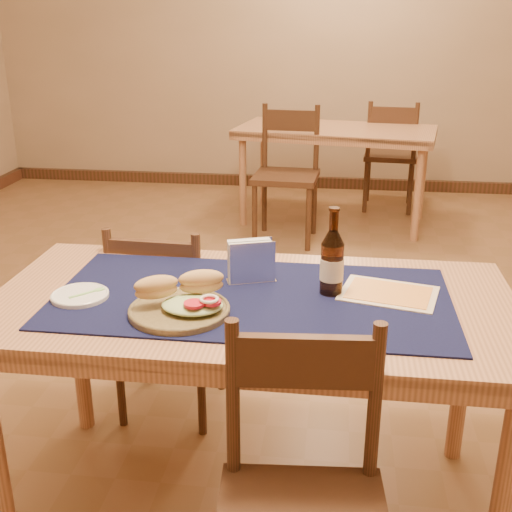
# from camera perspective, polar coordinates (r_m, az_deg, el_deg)

# --- Properties ---
(room) EXTENTS (6.04, 7.04, 2.84)m
(room) POSITION_cam_1_polar(r_m,az_deg,el_deg) (2.58, 2.12, 17.11)
(room) COLOR brown
(room) RESTS_ON ground
(main_table) EXTENTS (1.60, 0.80, 0.75)m
(main_table) POSITION_cam_1_polar(r_m,az_deg,el_deg) (1.99, -0.38, -5.93)
(main_table) COLOR #B37B54
(main_table) RESTS_ON ground
(placemat) EXTENTS (1.20, 0.60, 0.01)m
(placemat) POSITION_cam_1_polar(r_m,az_deg,el_deg) (1.96, -0.38, -3.69)
(placemat) COLOR black
(placemat) RESTS_ON main_table
(baseboard) EXTENTS (6.00, 7.00, 0.10)m
(baseboard) POSITION_cam_1_polar(r_m,az_deg,el_deg) (2.99, 1.78, -9.71)
(baseboard) COLOR #462619
(baseboard) RESTS_ON ground
(back_table) EXTENTS (1.58, 0.97, 0.75)m
(back_table) POSITION_cam_1_polar(r_m,az_deg,el_deg) (5.05, 7.10, 10.33)
(back_table) COLOR #B37B54
(back_table) RESTS_ON ground
(chair_main_far) EXTENTS (0.40, 0.40, 0.84)m
(chair_main_far) POSITION_cam_1_polar(r_m,az_deg,el_deg) (2.58, -7.90, -5.38)
(chair_main_far) COLOR #462619
(chair_main_far) RESTS_ON ground
(chair_main_near) EXTENTS (0.44, 0.44, 0.88)m
(chair_main_near) POSITION_cam_1_polar(r_m,az_deg,el_deg) (1.64, 4.14, -21.55)
(chair_main_near) COLOR #462619
(chair_main_near) RESTS_ON ground
(chair_back_near) EXTENTS (0.47, 0.47, 0.96)m
(chair_back_near) POSITION_cam_1_polar(r_m,az_deg,el_deg) (4.64, 2.76, 7.45)
(chair_back_near) COLOR #462619
(chair_back_near) RESTS_ON ground
(chair_back_far) EXTENTS (0.46, 0.46, 0.92)m
(chair_back_far) POSITION_cam_1_polar(r_m,az_deg,el_deg) (5.51, 11.87, 8.90)
(chair_back_far) COLOR #462619
(chair_back_far) RESTS_ON ground
(sandwich_plate) EXTENTS (0.29, 0.29, 0.11)m
(sandwich_plate) POSITION_cam_1_polar(r_m,az_deg,el_deg) (1.85, -6.57, -4.17)
(sandwich_plate) COLOR olive
(sandwich_plate) RESTS_ON placemat
(side_plate) EXTENTS (0.17, 0.17, 0.01)m
(side_plate) POSITION_cam_1_polar(r_m,az_deg,el_deg) (2.02, -15.39, -3.36)
(side_plate) COLOR white
(side_plate) RESTS_ON placemat
(fork) EXTENTS (0.09, 0.09, 0.00)m
(fork) POSITION_cam_1_polar(r_m,az_deg,el_deg) (2.01, -14.58, -3.13)
(fork) COLOR #91D675
(fork) RESTS_ON side_plate
(beer_bottle) EXTENTS (0.07, 0.07, 0.27)m
(beer_bottle) POSITION_cam_1_polar(r_m,az_deg,el_deg) (1.95, 6.77, -0.55)
(beer_bottle) COLOR #421E0B
(beer_bottle) RESTS_ON placemat
(napkin_holder) EXTENTS (0.17, 0.11, 0.14)m
(napkin_holder) POSITION_cam_1_polar(r_m,az_deg,el_deg) (2.04, -0.43, -0.58)
(napkin_holder) COLOR white
(napkin_holder) RESTS_ON placemat
(menu_card) EXTENTS (0.33, 0.27, 0.01)m
(menu_card) POSITION_cam_1_polar(r_m,az_deg,el_deg) (2.01, 11.71, -3.25)
(menu_card) COLOR beige
(menu_card) RESTS_ON placemat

